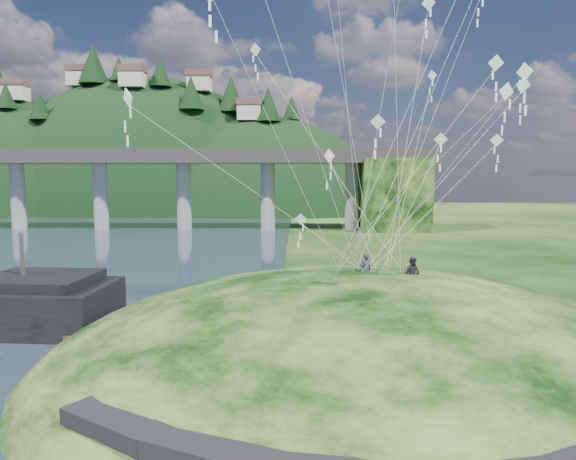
{
  "coord_description": "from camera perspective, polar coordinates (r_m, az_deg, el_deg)",
  "views": [
    {
      "loc": [
        4.61,
        -24.29,
        10.35
      ],
      "look_at": [
        4.0,
        6.0,
        7.0
      ],
      "focal_mm": 32.0,
      "sensor_mm": 36.0,
      "label": 1
    }
  ],
  "objects": [
    {
      "name": "ground",
      "position": [
        26.8,
        -9.22,
        -16.49
      ],
      "size": [
        320.0,
        320.0,
        0.0
      ],
      "primitive_type": "plane",
      "color": "black",
      "rests_on": "ground"
    },
    {
      "name": "grass_hill",
      "position": [
        29.04,
        8.15,
        -17.84
      ],
      "size": [
        36.0,
        32.0,
        13.0
      ],
      "color": "black",
      "rests_on": "ground"
    },
    {
      "name": "footpath",
      "position": [
        16.97,
        11.61,
        -22.96
      ],
      "size": [
        22.29,
        5.84,
        0.83
      ],
      "color": "black",
      "rests_on": "ground"
    },
    {
      "name": "bridge",
      "position": [
        99.34,
        -17.16,
        5.65
      ],
      "size": [
        160.0,
        11.0,
        15.0
      ],
      "color": "#2D2B2B",
      "rests_on": "ground"
    },
    {
      "name": "far_ridge",
      "position": [
        155.21,
        -16.95,
        -0.55
      ],
      "size": [
        153.0,
        70.0,
        94.5
      ],
      "color": "black",
      "rests_on": "ground"
    },
    {
      "name": "wooden_dock",
      "position": [
        31.29,
        -14.1,
        -12.36
      ],
      "size": [
        13.8,
        6.9,
        0.99
      ],
      "color": "#362616",
      "rests_on": "ground"
    },
    {
      "name": "kite_flyers",
      "position": [
        28.79,
        12.2,
        -2.81
      ],
      "size": [
        3.36,
        1.81,
        1.93
      ],
      "color": "#282936",
      "rests_on": "ground"
    },
    {
      "name": "kite_swarm",
      "position": [
        28.13,
        11.79,
        19.47
      ],
      "size": [
        20.04,
        16.21,
        19.39
      ],
      "color": "white",
      "rests_on": "ground"
    }
  ]
}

